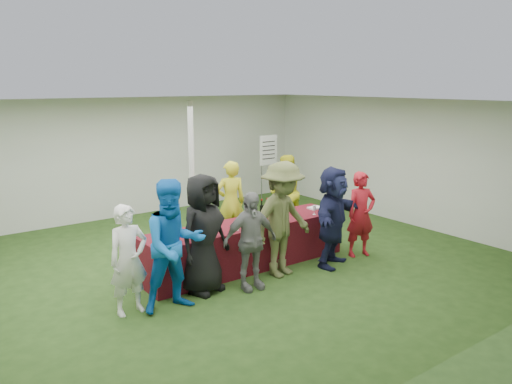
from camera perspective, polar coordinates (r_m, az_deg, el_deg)
ground at (r=8.38m, az=-6.10°, el=-8.76°), size 60.00×60.00×0.00m
tent at (r=9.26m, az=-7.34°, el=1.94°), size 10.00×10.00×10.00m
serving_table at (r=8.33m, az=-1.12°, el=-6.06°), size 3.60×0.80×0.75m
wine_bottles at (r=8.65m, az=1.70°, el=-1.96°), size 0.75×0.10×0.32m
wine_glasses at (r=7.71m, az=-3.21°, el=-3.81°), size 2.75×0.10×0.16m
water_bottle at (r=8.30m, az=-1.08°, el=-2.70°), size 0.07×0.07×0.23m
bar_towel at (r=9.22m, az=6.77°, el=-1.81°), size 0.25×0.18×0.03m
dump_bucket at (r=9.07m, az=8.34°, el=-1.60°), size 0.22×0.22×0.18m
wine_list_sign at (r=11.89m, az=1.42°, el=4.17°), size 0.50×0.03×1.80m
staff_pourer at (r=9.47m, az=-2.91°, el=-1.18°), size 0.66×0.52×1.59m
staff_back at (r=10.40m, az=3.38°, el=-0.02°), size 0.80×0.65×1.57m
customer_0 at (r=6.79m, az=-14.35°, el=-7.53°), size 0.57×0.40×1.48m
customer_1 at (r=6.73m, az=-9.32°, el=-6.07°), size 0.93×0.76×1.80m
customer_2 at (r=7.25m, az=-6.05°, el=-4.77°), size 0.99×0.78×1.76m
customer_3 at (r=7.35m, az=-0.67°, el=-5.62°), size 0.90×0.46×1.48m
customer_4 at (r=7.82m, az=3.04°, el=-3.16°), size 1.28×0.87×1.84m
customer_5 at (r=8.36m, az=8.79°, el=-2.80°), size 1.63×1.10×1.68m
customer_6 at (r=8.94m, az=11.90°, el=-2.51°), size 0.63×0.49×1.51m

